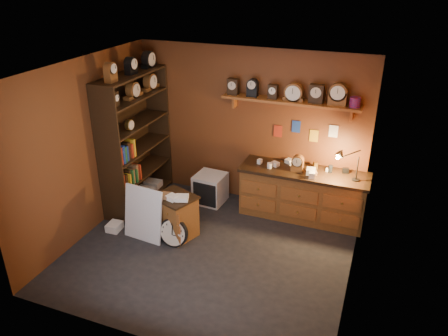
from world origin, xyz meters
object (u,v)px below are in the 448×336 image
workbench (303,192)px  big_round_clock (174,233)px  shelving_unit (134,135)px  low_cabinet (175,214)px

workbench → big_round_clock: 2.23m
workbench → big_round_clock: workbench is taller
shelving_unit → low_cabinet: shelving_unit is taller
shelving_unit → workbench: size_ratio=1.24×
low_cabinet → big_round_clock: 0.32m
workbench → big_round_clock: (-1.62, -1.52, -0.25)m
workbench → low_cabinet: size_ratio=2.66×
shelving_unit → low_cabinet: (1.13, -0.76, -0.88)m
low_cabinet → workbench: bearing=57.3°
low_cabinet → big_round_clock: bearing=-49.3°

